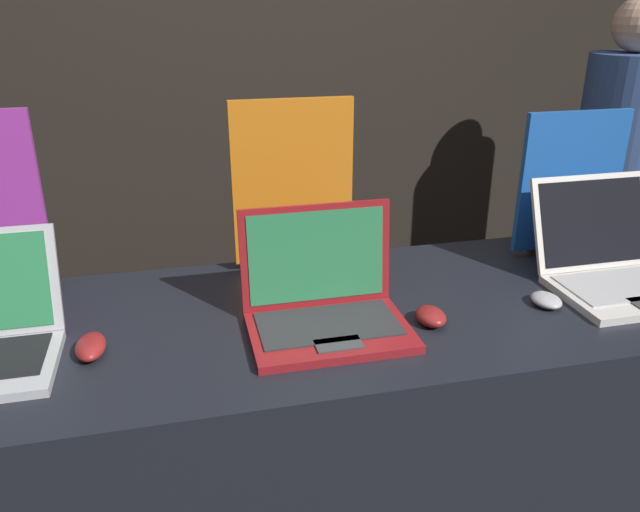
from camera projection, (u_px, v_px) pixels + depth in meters
The scene contains 10 objects.
wall_back at pixel (242, 78), 2.64m from camera, with size 8.00×0.05×2.80m.
display_counter at pixel (318, 470), 1.74m from camera, with size 2.09×0.72×1.00m.
mouse_front at pixel (91, 346), 1.35m from camera, with size 0.06×0.11×0.04m.
laptop_middle at pixel (324, 301), 1.46m from camera, with size 0.37×0.28×0.27m.
mouse_middle at pixel (431, 316), 1.48m from camera, with size 0.07×0.09×0.04m.
promo_stand_middle at pixel (293, 190), 1.72m from camera, with size 0.34×0.07×0.48m.
laptop_back at pixel (613, 264), 1.67m from camera, with size 0.35×0.37×0.27m.
mouse_back at pixel (546, 300), 1.57m from camera, with size 0.07×0.09×0.03m.
promo_stand_back at pixel (569, 188), 1.82m from camera, with size 0.33×0.07×0.43m.
person_bystander at pixel (607, 209), 2.60m from camera, with size 0.33×0.33×1.73m.
Camera 1 is at (-0.31, -0.97, 1.72)m, focal length 35.00 mm.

